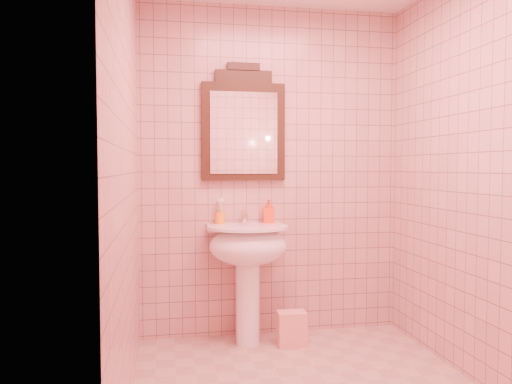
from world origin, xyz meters
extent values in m
cube|color=#CC978E|center=(0.00, 1.10, 1.25)|extent=(2.00, 0.02, 2.50)
cylinder|color=white|center=(-0.22, 0.88, 0.35)|extent=(0.17, 0.17, 0.70)
ellipsoid|color=white|center=(-0.22, 0.86, 0.72)|extent=(0.56, 0.46, 0.28)
cube|color=white|center=(-0.22, 1.03, 0.83)|extent=(0.56, 0.15, 0.05)
cylinder|color=white|center=(-0.22, 0.86, 0.85)|extent=(0.58, 0.58, 0.02)
cylinder|color=white|center=(-0.22, 1.03, 0.91)|extent=(0.04, 0.04, 0.09)
cylinder|color=white|center=(-0.22, 0.97, 0.94)|extent=(0.02, 0.10, 0.02)
cylinder|color=white|center=(-0.22, 0.92, 0.93)|extent=(0.02, 0.02, 0.04)
cube|color=white|center=(-0.22, 1.04, 0.96)|extent=(0.02, 0.07, 0.01)
cube|color=black|center=(-0.22, 1.08, 1.55)|extent=(0.63, 0.05, 0.73)
cube|color=black|center=(-0.22, 1.08, 1.96)|extent=(0.43, 0.05, 0.09)
cube|color=black|center=(-0.22, 1.08, 2.03)|extent=(0.24, 0.05, 0.06)
cube|color=white|center=(-0.22, 1.05, 1.54)|extent=(0.51, 0.01, 0.61)
cylinder|color=orange|center=(-0.41, 1.04, 0.91)|extent=(0.07, 0.07, 0.09)
cylinder|color=silver|center=(-0.39, 1.04, 0.95)|extent=(0.01, 0.01, 0.17)
cylinder|color=#338CD8|center=(-0.40, 1.06, 0.95)|extent=(0.01, 0.01, 0.17)
cylinder|color=#E5334C|center=(-0.42, 1.05, 0.95)|extent=(0.01, 0.01, 0.17)
cylinder|color=#3FBF59|center=(-0.42, 1.03, 0.95)|extent=(0.01, 0.01, 0.17)
cylinder|color=#D8CC4C|center=(-0.40, 1.03, 0.95)|extent=(0.01, 0.01, 0.17)
imported|color=#E83D13|center=(-0.04, 1.02, 0.95)|extent=(0.09, 0.09, 0.18)
cube|color=#F1A18E|center=(0.08, 0.79, 0.12)|extent=(0.21, 0.14, 0.25)
camera|label=1|loc=(-0.80, -2.64, 1.28)|focal=35.00mm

